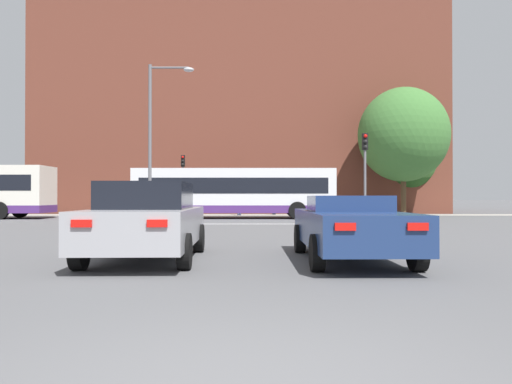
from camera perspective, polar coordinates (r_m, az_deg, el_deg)
name	(u,v)px	position (r m, az deg, el deg)	size (l,w,h in m)	color
stop_line_strip	(255,224)	(23.39, -0.15, -3.67)	(7.63, 0.30, 0.01)	silver
far_pavement	(255,215)	(35.16, -0.06, -2.63)	(68.47, 2.50, 0.01)	#A09B91
brick_civic_building	(244,106)	(45.82, -1.43, 9.75)	(32.81, 15.96, 25.45)	brown
car_saloon_left	(149,221)	(10.27, -12.18, -3.21)	(2.12, 4.60, 1.56)	#9E9EA3
car_roadster_right	(351,226)	(10.13, 10.81, -3.87)	(1.97, 4.77, 1.29)	navy
bus_crossing_lead	(235,192)	(29.55, -2.36, 0.00)	(11.72, 2.75, 2.92)	silver
traffic_light_near_right	(366,163)	(24.50, 12.48, 3.26)	(0.26, 0.31, 4.32)	slate
traffic_light_far_left	(184,175)	(35.01, -8.23, 1.96)	(0.26, 0.31, 4.18)	slate
street_lamp_junction	(158,127)	(24.66, -11.08, 7.33)	(2.20, 0.36, 7.66)	slate
pedestrian_waiting	(240,200)	(34.28, -1.81, -0.88)	(0.45, 0.42, 1.82)	#333851
pedestrian_walking_east	(319,200)	(36.04, 7.20, -0.94)	(0.29, 0.43, 1.76)	brown
pedestrian_walking_west	(275,200)	(35.66, 2.19, -0.93)	(0.44, 0.43, 1.77)	black
tree_by_building	(404,135)	(36.19, 16.60, 6.30)	(6.22, 6.22, 8.85)	#4C3823
tree_kerbside	(409,164)	(40.22, 17.08, 3.06)	(4.04, 4.04, 5.93)	#4C3823
tree_distant	(410,160)	(40.17, 17.18, 3.53)	(4.24, 4.24, 6.36)	#4C3823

